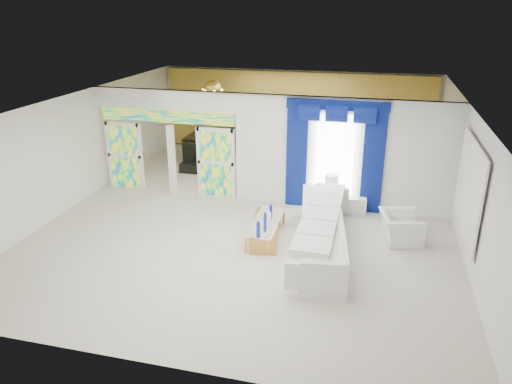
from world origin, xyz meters
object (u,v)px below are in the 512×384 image
(coffee_table, at_px, (266,230))
(armchair, at_px, (401,228))
(console_table, at_px, (342,204))
(white_sofa, at_px, (321,234))
(grand_piano, at_px, (210,146))

(coffee_table, height_order, armchair, armchair)
(coffee_table, distance_m, armchair, 3.15)
(console_table, distance_m, armchair, 2.05)
(coffee_table, bearing_deg, white_sofa, -12.53)
(white_sofa, bearing_deg, armchair, 19.40)
(coffee_table, relative_size, armchair, 1.74)
(armchair, distance_m, grand_piano, 8.20)
(white_sofa, bearing_deg, grand_piano, 120.21)
(white_sofa, xyz_separation_m, grand_piano, (-4.72, 5.96, 0.06))
(grand_piano, bearing_deg, armchair, -37.80)
(white_sofa, distance_m, armchair, 1.97)
(white_sofa, relative_size, armchair, 4.06)
(armchair, bearing_deg, grand_piano, 39.88)
(armchair, height_order, grand_piano, grand_piano)
(white_sofa, relative_size, console_table, 3.25)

